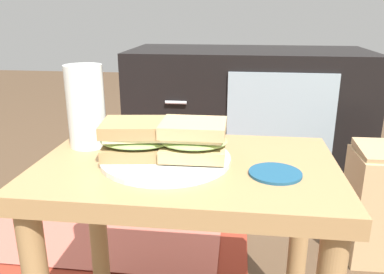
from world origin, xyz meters
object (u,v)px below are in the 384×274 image
plate (166,159)px  tv_cabinet (246,119)px  beer_glass (86,107)px  coaster (275,173)px  sandwich_front (138,138)px  sandwich_back (193,140)px

plate → tv_cabinet: bearing=80.1°
beer_glass → coaster: bearing=-16.1°
sandwich_front → beer_glass: size_ratio=0.90×
tv_cabinet → coaster: size_ratio=10.44×
tv_cabinet → beer_glass: size_ratio=5.68×
coaster → sandwich_front: bearing=170.0°
tv_cabinet → sandwich_back: tv_cabinet is taller
tv_cabinet → sandwich_front: bearing=-103.0°
plate → beer_glass: (-0.18, 0.07, 0.08)m
plate → beer_glass: beer_glass is taller
sandwich_back → coaster: sandwich_back is taller
tv_cabinet → sandwich_front: (-0.22, -0.94, 0.21)m
beer_glass → plate: bearing=-21.3°
plate → sandwich_front: 0.06m
tv_cabinet → beer_glass: bearing=-111.3°
tv_cabinet → plate: size_ratio=3.92×
tv_cabinet → plate: 0.98m
tv_cabinet → beer_glass: beer_glass is taller
tv_cabinet → plate: tv_cabinet is taller
tv_cabinet → sandwich_back: (-0.11, -0.95, 0.22)m
plate → sandwich_front: (-0.05, 0.00, 0.04)m
sandwich_back → coaster: 0.16m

